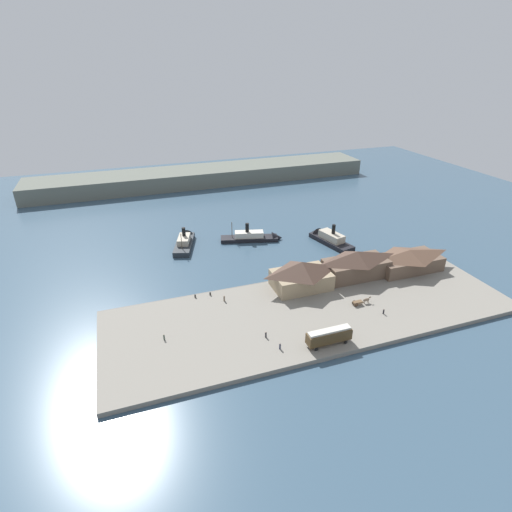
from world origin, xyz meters
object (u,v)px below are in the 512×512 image
object	(u,v)px
horse_cart	(361,301)
mooring_post_center_west	(210,294)
street_tram	(329,336)
ferry_moored_east	(185,241)
pedestrian_by_tram	(280,346)
ferry_shed_central_terminal	(301,274)
pedestrian_near_east_shed	(164,337)
pedestrian_near_west_shed	(266,335)
ferry_approaching_east	(256,237)
pedestrian_standing_center	(224,298)
ferry_near_quay	(327,238)
mooring_post_west	(195,296)
ferry_shed_east_terminal	(356,264)
pedestrian_walking_west	(384,312)
ferry_shed_west_terminal	(408,259)

from	to	relation	value
horse_cart	mooring_post_center_west	size ratio (longest dim) A/B	6.21
street_tram	ferry_moored_east	size ratio (longest dim) A/B	0.54
pedestrian_by_tram	mooring_post_center_west	bearing A→B (deg)	109.08
ferry_shed_central_terminal	pedestrian_near_east_shed	bearing A→B (deg)	-164.46
pedestrian_near_west_shed	ferry_approaching_east	xyz separation A→B (m)	(17.52, 57.40, -0.67)
pedestrian_standing_center	pedestrian_near_west_shed	bearing A→B (deg)	-74.43
ferry_near_quay	pedestrian_near_east_shed	bearing A→B (deg)	-148.56
mooring_post_west	ferry_near_quay	size ratio (longest dim) A/B	0.04
ferry_shed_east_terminal	pedestrian_by_tram	bearing A→B (deg)	-145.18
street_tram	pedestrian_walking_west	xyz separation A→B (m)	(19.72, 6.20, -1.68)
mooring_post_west	pedestrian_near_east_shed	bearing A→B (deg)	-123.83
horse_cart	pedestrian_near_east_shed	distance (m)	53.28
ferry_shed_central_terminal	pedestrian_near_west_shed	xyz separation A→B (m)	(-18.05, -18.75, -3.49)
pedestrian_by_tram	pedestrian_standing_center	bearing A→B (deg)	105.88
pedestrian_walking_west	pedestrian_near_east_shed	xyz separation A→B (m)	(-56.24, 8.23, 0.01)
ferry_shed_west_terminal	mooring_post_center_west	distance (m)	63.27
ferry_near_quay	ferry_approaching_east	distance (m)	26.69
ferry_shed_west_terminal	pedestrian_walking_west	distance (m)	28.94
pedestrian_near_east_shed	ferry_moored_east	distance (m)	57.21
ferry_shed_east_terminal	mooring_post_center_west	xyz separation A→B (m)	(-44.80, 4.06, -3.89)
mooring_post_center_west	ferry_moored_east	xyz separation A→B (m)	(-0.12, 39.20, -0.23)
ferry_shed_east_terminal	mooring_post_center_west	size ratio (longest dim) A/B	22.23
horse_cart	mooring_post_center_west	distance (m)	42.22
mooring_post_center_west	ferry_moored_east	distance (m)	39.20
horse_cart	ferry_shed_west_terminal	bearing A→B (deg)	27.14
ferry_shed_central_terminal	ferry_shed_east_terminal	xyz separation A→B (m)	(18.51, 0.42, 0.10)
pedestrian_by_tram	pedestrian_near_east_shed	distance (m)	27.88
horse_cart	ferry_moored_east	bearing A→B (deg)	123.62
street_tram	pedestrian_by_tram	size ratio (longest dim) A/B	6.53
ferry_shed_central_terminal	pedestrian_near_east_shed	world-z (taller)	ferry_shed_central_terminal
ferry_moored_east	ferry_near_quay	world-z (taller)	ferry_near_quay
pedestrian_walking_west	ferry_moored_east	bearing A→B (deg)	123.01
horse_cart	pedestrian_walking_west	world-z (taller)	horse_cart
pedestrian_by_tram	mooring_post_center_west	size ratio (longest dim) A/B	1.87
ferry_shed_west_terminal	pedestrian_by_tram	size ratio (longest dim) A/B	12.54
pedestrian_near_east_shed	mooring_post_west	world-z (taller)	pedestrian_near_east_shed
mooring_post_center_west	mooring_post_west	size ratio (longest dim) A/B	1.00
pedestrian_standing_center	pedestrian_walking_west	xyz separation A→B (m)	(38.12, -19.93, -0.10)
ferry_shed_central_terminal	horse_cart	distance (m)	18.42
pedestrian_walking_west	ferry_moored_east	distance (m)	75.64
street_tram	mooring_post_center_west	size ratio (longest dim) A/B	12.22
ferry_shed_central_terminal	ferry_approaching_east	bearing A→B (deg)	90.78
pedestrian_near_west_shed	mooring_post_west	xyz separation A→B (m)	(-12.54, 23.43, -0.30)
ferry_shed_central_terminal	street_tram	bearing A→B (deg)	-100.74
ferry_shed_east_terminal	horse_cart	distance (m)	16.06
pedestrian_walking_west	pedestrian_near_east_shed	bearing A→B (deg)	171.67
street_tram	ferry_shed_east_terminal	bearing A→B (deg)	48.37
mooring_post_west	ferry_approaching_east	world-z (taller)	ferry_approaching_east
ferry_shed_central_terminal	pedestrian_walking_west	distance (m)	24.93
ferry_shed_east_terminal	horse_cart	bearing A→B (deg)	-115.37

